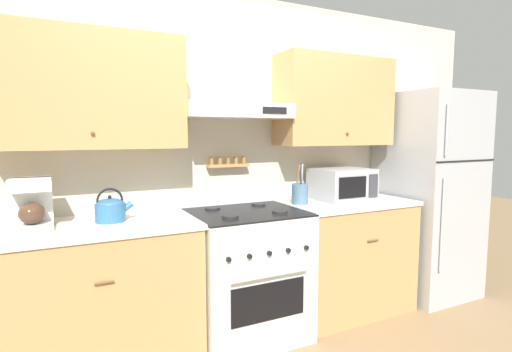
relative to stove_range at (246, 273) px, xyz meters
The scene contains 9 objects.
wall_back 1.03m from the stove_range, 95.74° to the left, with size 5.20×0.46×2.55m.
counter_left 1.00m from the stove_range, behind, with size 1.20×0.69×0.93m.
counter_right 0.93m from the stove_range, ahead, with size 1.06×0.69×0.93m.
stove_range is the anchor object (origin of this frame).
refrigerator 1.91m from the stove_range, ahead, with size 0.72×0.76×1.84m.
tea_kettle 1.06m from the stove_range, behind, with size 0.24×0.18×0.21m.
coffee_maker 1.48m from the stove_range, behind, with size 0.22×0.24×0.29m.
microwave 1.10m from the stove_range, ahead, with size 0.44×0.41×0.26m.
utensil_crock 0.74m from the stove_range, ahead, with size 0.13×0.13×0.31m.
Camera 1 is at (-1.20, -2.24, 1.48)m, focal length 28.00 mm.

